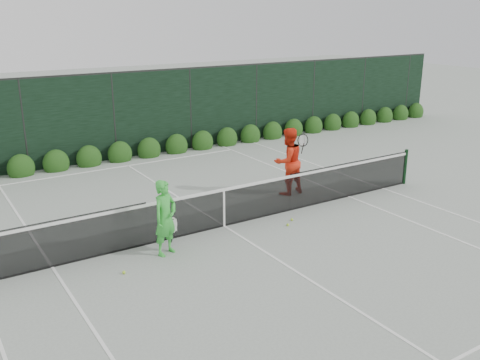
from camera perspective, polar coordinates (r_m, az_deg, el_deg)
ground at (r=13.13m, az=-1.70°, el=-4.96°), size 80.00×80.00×0.00m
tennis_net at (r=12.93m, az=-1.82°, el=-2.80°), size 12.90×0.10×1.07m
player_woman at (r=11.50m, az=-7.97°, el=-4.01°), size 0.71×0.60×1.66m
player_man at (r=15.23m, az=5.15°, el=2.00°), size 0.98×0.78×1.93m
court_lines at (r=13.13m, az=-1.70°, el=-4.93°), size 11.03×23.83×0.01m
windscreen_fence at (r=10.50m, az=5.82°, el=-2.06°), size 32.00×21.07×3.06m
hedge_row at (r=19.25m, az=-12.68°, el=2.69°), size 31.66×0.65×0.94m
tennis_balls at (r=12.46m, az=0.23°, el=-6.06°), size 4.66×0.52×0.07m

